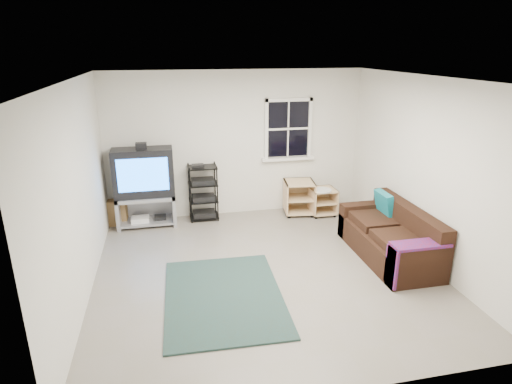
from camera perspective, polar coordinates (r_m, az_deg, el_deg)
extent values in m
plane|color=slate|center=(6.06, 1.25, -10.46)|extent=(4.60, 4.60, 0.00)
plane|color=white|center=(5.30, 1.46, 14.88)|extent=(4.60, 4.60, 0.00)
plane|color=silver|center=(7.72, -2.63, 6.36)|extent=(4.60, 0.00, 4.60)
plane|color=silver|center=(3.52, 10.18, -9.74)|extent=(4.60, 0.00, 4.60)
plane|color=silver|center=(5.51, -22.63, -0.26)|extent=(0.00, 4.60, 4.60)
plane|color=silver|center=(6.46, 21.65, 2.54)|extent=(0.00, 4.60, 4.60)
cube|color=black|center=(7.87, 4.28, 8.42)|extent=(0.80, 0.01, 1.02)
cube|color=white|center=(7.77, 4.41, 12.16)|extent=(0.88, 0.06, 0.06)
cube|color=white|center=(7.95, 4.25, 4.47)|extent=(0.98, 0.14, 0.05)
cube|color=white|center=(7.74, 1.37, 8.30)|extent=(0.06, 0.06, 1.10)
cube|color=white|center=(7.97, 7.18, 8.46)|extent=(0.06, 0.06, 1.10)
cube|color=white|center=(7.85, 4.31, 8.40)|extent=(0.78, 0.04, 0.04)
cube|color=#95959C|center=(7.58, -14.50, -0.63)|extent=(1.00, 0.50, 0.06)
cube|color=#95959C|center=(7.70, -17.83, -2.58)|extent=(0.06, 0.50, 0.55)
cube|color=#95959C|center=(7.65, -10.86, -2.12)|extent=(0.06, 0.50, 0.55)
cube|color=#95959C|center=(7.73, -14.23, -3.76)|extent=(0.88, 0.46, 0.04)
cube|color=#95959C|center=(7.87, -14.31, -1.76)|extent=(1.00, 0.04, 0.55)
cube|color=silver|center=(7.68, -15.16, -3.52)|extent=(0.30, 0.24, 0.08)
cube|color=black|center=(7.71, -12.64, -3.32)|extent=(0.20, 0.18, 0.06)
cube|color=black|center=(7.45, -14.77, 2.55)|extent=(1.00, 0.42, 0.82)
cube|color=#1E71FF|center=(7.24, -14.84, 2.21)|extent=(0.82, 0.01, 0.56)
cube|color=black|center=(7.34, -15.07, 5.98)|extent=(0.18, 0.13, 0.10)
cylinder|color=black|center=(7.49, -8.71, -0.54)|extent=(0.02, 0.02, 1.01)
cylinder|color=black|center=(7.53, -5.17, -0.30)|extent=(0.02, 0.02, 1.01)
cylinder|color=black|center=(7.81, -8.87, 0.24)|extent=(0.02, 0.02, 1.01)
cylinder|color=black|center=(7.84, -5.47, 0.47)|extent=(0.02, 0.02, 1.01)
cube|color=black|center=(7.82, -6.92, -3.22)|extent=(0.51, 0.37, 0.02)
cube|color=black|center=(7.80, -6.93, -2.87)|extent=(0.40, 0.30, 0.08)
cube|color=black|center=(7.71, -7.01, -1.10)|extent=(0.51, 0.37, 0.02)
cube|color=black|center=(7.70, -7.02, -0.75)|extent=(0.40, 0.30, 0.08)
cube|color=black|center=(7.62, -7.10, 1.07)|extent=(0.51, 0.37, 0.02)
cube|color=black|center=(7.60, -7.11, 1.44)|extent=(0.40, 0.30, 0.08)
cube|color=black|center=(7.53, -7.19, 3.30)|extent=(0.51, 0.37, 0.02)
cube|color=#DAB186|center=(7.86, 5.82, 1.31)|extent=(0.59, 0.59, 0.02)
cube|color=#DAB186|center=(8.04, 5.69, -2.42)|extent=(0.59, 0.59, 0.02)
cube|color=#DAB186|center=(7.90, 3.95, -0.63)|extent=(0.09, 0.53, 0.57)
cube|color=#DAB186|center=(7.99, 7.53, -0.52)|extent=(0.09, 0.53, 0.57)
cube|color=#DAB186|center=(8.18, 5.44, 0.01)|extent=(0.48, 0.08, 0.57)
cube|color=#DAB186|center=(7.95, 5.75, -0.73)|extent=(0.54, 0.56, 0.02)
cylinder|color=black|center=(7.82, 4.43, -3.29)|extent=(0.05, 0.05, 0.05)
cylinder|color=black|center=(8.28, 6.86, -2.09)|extent=(0.05, 0.05, 0.05)
cube|color=#DAB186|center=(7.91, 8.96, 0.33)|extent=(0.45, 0.45, 0.02)
cube|color=#DAB186|center=(8.06, 8.81, -2.56)|extent=(0.45, 0.45, 0.02)
cube|color=#DAB186|center=(7.91, 7.43, -1.24)|extent=(0.02, 0.45, 0.45)
cube|color=#DAB186|center=(8.06, 10.31, -1.01)|extent=(0.02, 0.45, 0.45)
cube|color=#DAB186|center=(8.17, 8.36, -0.62)|extent=(0.41, 0.02, 0.45)
cube|color=#DAB186|center=(7.99, 8.88, -1.25)|extent=(0.41, 0.43, 0.02)
cylinder|color=black|center=(7.86, 8.03, -3.35)|extent=(0.05, 0.05, 0.05)
cylinder|color=black|center=(8.29, 9.53, -2.24)|extent=(0.05, 0.05, 0.05)
cylinder|color=silver|center=(7.81, 8.89, 0.25)|extent=(0.32, 0.32, 0.02)
cube|color=black|center=(6.64, 17.15, -6.78)|extent=(0.81, 1.81, 0.38)
cube|color=black|center=(6.63, 19.73, -3.45)|extent=(0.22, 1.81, 0.39)
cube|color=black|center=(7.24, 14.23, -3.53)|extent=(0.81, 0.22, 0.56)
cube|color=black|center=(6.00, 20.89, -9.10)|extent=(0.81, 0.22, 0.56)
cube|color=black|center=(6.22, 18.37, -6.15)|extent=(0.54, 0.65, 0.12)
cube|color=black|center=(6.80, 15.37, -3.70)|extent=(0.54, 0.65, 0.12)
cube|color=teal|center=(6.94, 16.75, -1.47)|extent=(0.18, 0.43, 0.38)
cube|color=navy|center=(5.86, 21.08, -6.54)|extent=(0.75, 0.27, 0.04)
cube|color=navy|center=(5.80, 17.62, -9.51)|extent=(0.04, 0.27, 0.52)
cube|color=#2E2114|center=(5.50, -4.33, -13.67)|extent=(1.50, 2.02, 0.02)
cube|color=olive|center=(7.83, -17.97, -2.61)|extent=(0.33, 0.23, 0.45)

